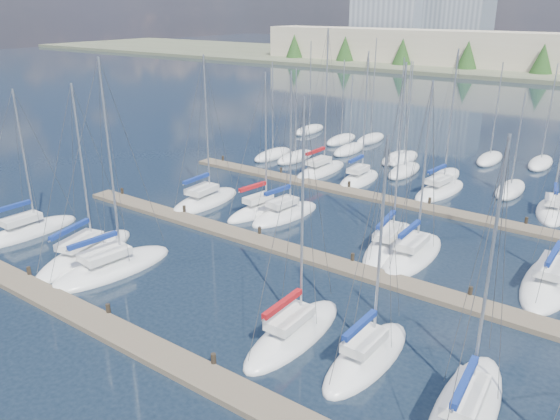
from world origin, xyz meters
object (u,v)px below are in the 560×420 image
Objects in this scene: sailboat_i at (261,210)px; sailboat_f at (465,411)px; sailboat_k at (389,244)px; sailboat_q at (551,212)px; sailboat_m at (551,280)px; sailboat_d at (294,334)px; sailboat_c at (112,268)px; sailboat_j at (285,214)px; sailboat_a at (28,232)px; sailboat_o at (359,179)px; sailboat_p at (440,190)px; sailboat_l at (413,255)px; sailboat_n at (320,171)px; sailboat_e at (367,357)px; sailboat_b at (86,254)px; sailboat_h at (205,201)px.

sailboat_i is 0.96× the size of sailboat_f.
sailboat_q is at bearing 52.27° from sailboat_k.
sailboat_d is at bearing -123.99° from sailboat_m.
sailboat_j is at bearing 82.91° from sailboat_c.
sailboat_a is 0.93× the size of sailboat_j.
sailboat_o is 33.32m from sailboat_f.
sailboat_p is 1.07× the size of sailboat_l.
sailboat_n is 32.54m from sailboat_e.
sailboat_a is at bearing -173.86° from sailboat_c.
sailboat_c reaches higher than sailboat_b.
sailboat_b is 17.53m from sailboat_d.
sailboat_j is at bearing 8.44° from sailboat_h.
sailboat_l is 15.77m from sailboat_f.
sailboat_f is (24.27, -27.39, -0.02)m from sailboat_n.
sailboat_l is (2.15, -0.72, -0.01)m from sailboat_k.
sailboat_b is at bearing -178.15° from sailboat_c.
sailboat_h is 1.04× the size of sailboat_f.
sailboat_a is at bearing -117.23° from sailboat_h.
sailboat_j is at bearing -114.39° from sailboat_p.
sailboat_j is 20.17m from sailboat_e.
sailboat_q is at bearing 100.99° from sailboat_m.
sailboat_m reaches higher than sailboat_h.
sailboat_f reaches higher than sailboat_q.
sailboat_f is (27.72, -13.36, 0.00)m from sailboat_h.
sailboat_m is 0.95× the size of sailboat_c.
sailboat_c is (10.29, -0.14, -0.00)m from sailboat_a.
sailboat_e is (5.01, -13.26, -0.00)m from sailboat_k.
sailboat_h is at bearing 113.73° from sailboat_c.
sailboat_a is 0.89× the size of sailboat_o.
sailboat_j is at bearing -178.60° from sailboat_m.
sailboat_k is 1.11× the size of sailboat_i.
sailboat_q is at bearing 74.47° from sailboat_d.
sailboat_q is (17.55, 1.42, -0.02)m from sailboat_o.
sailboat_p reaches higher than sailboat_q.
sailboat_p is 1.06× the size of sailboat_f.
sailboat_h is at bearing 66.42° from sailboat_a.
sailboat_c reaches higher than sailboat_q.
sailboat_n reaches higher than sailboat_q.
sailboat_d reaches higher than sailboat_a.
sailboat_o is at bearing 63.37° from sailboat_a.
sailboat_l is at bearing -1.55° from sailboat_h.
sailboat_j is (-0.46, -12.23, -0.01)m from sailboat_o.
sailboat_m is (20.53, 0.42, -0.01)m from sailboat_j.
sailboat_b reaches higher than sailboat_q.
sailboat_k is 1.03× the size of sailboat_d.
sailboat_k reaches higher than sailboat_o.
sailboat_n reaches higher than sailboat_b.
sailboat_e is 1.19× the size of sailboat_q.
sailboat_q is at bearing 34.78° from sailboat_b.
sailboat_k is (14.02, -13.13, -0.01)m from sailboat_n.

